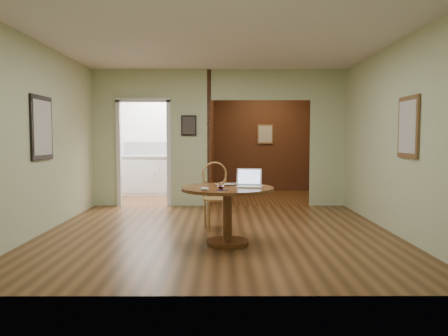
{
  "coord_description": "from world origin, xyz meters",
  "views": [
    {
      "loc": [
        0.08,
        -6.17,
        1.36
      ],
      "look_at": [
        0.09,
        -0.2,
        0.95
      ],
      "focal_mm": 35.0,
      "sensor_mm": 36.0,
      "label": 1
    }
  ],
  "objects_px": {
    "open_laptop": "(249,182)",
    "dining_table": "(227,202)",
    "closed_laptop": "(230,185)",
    "chair": "(216,192)"
  },
  "relations": [
    {
      "from": "open_laptop",
      "to": "dining_table",
      "type": "bearing_deg",
      "value": -160.81
    },
    {
      "from": "closed_laptop",
      "to": "dining_table",
      "type": "bearing_deg",
      "value": -125.58
    },
    {
      "from": "open_laptop",
      "to": "closed_laptop",
      "type": "height_order",
      "value": "open_laptop"
    },
    {
      "from": "dining_table",
      "to": "open_laptop",
      "type": "relative_size",
      "value": 3.26
    },
    {
      "from": "dining_table",
      "to": "open_laptop",
      "type": "xyz_separation_m",
      "value": [
        0.28,
        0.04,
        0.25
      ]
    },
    {
      "from": "open_laptop",
      "to": "closed_laptop",
      "type": "relative_size",
      "value": 1.0
    },
    {
      "from": "dining_table",
      "to": "closed_laptop",
      "type": "bearing_deg",
      "value": 72.82
    },
    {
      "from": "open_laptop",
      "to": "closed_laptop",
      "type": "distance_m",
      "value": 0.26
    },
    {
      "from": "dining_table",
      "to": "closed_laptop",
      "type": "height_order",
      "value": "closed_laptop"
    },
    {
      "from": "chair",
      "to": "closed_laptop",
      "type": "distance_m",
      "value": 0.9
    }
  ]
}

